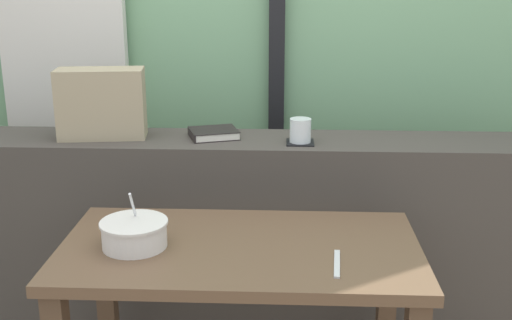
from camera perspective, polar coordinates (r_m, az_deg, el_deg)
The scene contains 10 objects.
curtain_left_panel at distance 3.01m, azimuth -16.83°, elevation 11.23°, with size 0.56×0.06×2.50m, color silver.
window_divider_post at distance 2.87m, azimuth 1.89°, elevation 12.68°, with size 0.07×0.05×2.60m, color black.
dark_console_ledge at distance 2.56m, azimuth -0.10°, elevation -7.74°, with size 2.80×0.31×0.88m, color #423D38.
breakfast_table at distance 1.99m, azimuth -1.41°, elevation -10.87°, with size 1.08×0.57×0.71m.
coaster_square at distance 2.36m, azimuth 3.94°, elevation 1.56°, with size 0.10×0.10×0.01m, color black.
juice_glass at distance 2.35m, azimuth 3.96°, elevation 2.58°, with size 0.08×0.08×0.09m.
closed_book at distance 2.44m, azimuth -3.81°, elevation 2.38°, with size 0.21×0.19×0.03m.
throw_pillow at distance 2.47m, azimuth -13.56°, elevation 4.89°, with size 0.32×0.14×0.26m, color tan.
soup_bowl at distance 1.94m, azimuth -10.75°, elevation -6.44°, with size 0.20×0.20×0.18m.
fork_utensil at distance 1.83m, azimuth 7.20°, elevation -9.11°, with size 0.02×0.17×0.01m, color silver.
Camera 1 is at (0.11, -1.78, 1.50)m, focal length 45.06 mm.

